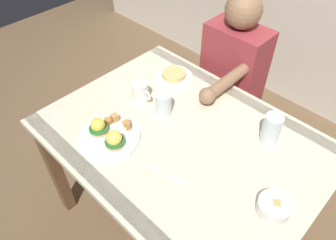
{
  "coord_description": "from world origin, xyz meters",
  "views": [
    {
      "loc": [
        0.61,
        -0.72,
        1.77
      ],
      "look_at": [
        -0.09,
        0.0,
        0.78
      ],
      "focal_mm": 34.14,
      "sensor_mm": 36.0,
      "label": 1
    }
  ],
  "objects_px": {
    "water_glass_far": "(163,105)",
    "side_plate": "(174,76)",
    "dining_table": "(181,152)",
    "diner_person": "(230,77)",
    "water_glass_near": "(271,130)",
    "fruit_bowl": "(274,207)",
    "eggs_benedict_plate": "(109,135)",
    "fork": "(168,176)",
    "coffee_mug": "(141,91)"
  },
  "relations": [
    {
      "from": "fork",
      "to": "diner_person",
      "type": "xyz_separation_m",
      "value": [
        -0.27,
        0.8,
        -0.09
      ]
    },
    {
      "from": "dining_table",
      "to": "fruit_bowl",
      "type": "bearing_deg",
      "value": -5.22
    },
    {
      "from": "dining_table",
      "to": "side_plate",
      "type": "height_order",
      "value": "side_plate"
    },
    {
      "from": "dining_table",
      "to": "eggs_benedict_plate",
      "type": "xyz_separation_m",
      "value": [
        -0.22,
        -0.23,
        0.13
      ]
    },
    {
      "from": "coffee_mug",
      "to": "fruit_bowl",
      "type": "bearing_deg",
      "value": -6.16
    },
    {
      "from": "eggs_benedict_plate",
      "to": "diner_person",
      "type": "xyz_separation_m",
      "value": [
        0.05,
        0.83,
        -0.11
      ]
    },
    {
      "from": "eggs_benedict_plate",
      "to": "water_glass_near",
      "type": "xyz_separation_m",
      "value": [
        0.5,
        0.48,
        0.04
      ]
    },
    {
      "from": "dining_table",
      "to": "coffee_mug",
      "type": "height_order",
      "value": "coffee_mug"
    },
    {
      "from": "eggs_benedict_plate",
      "to": "side_plate",
      "type": "xyz_separation_m",
      "value": [
        -0.1,
        0.51,
        -0.01
      ]
    },
    {
      "from": "water_glass_far",
      "to": "side_plate",
      "type": "xyz_separation_m",
      "value": [
        -0.15,
        0.23,
        -0.04
      ]
    },
    {
      "from": "fork",
      "to": "side_plate",
      "type": "relative_size",
      "value": 0.78
    },
    {
      "from": "water_glass_near",
      "to": "side_plate",
      "type": "distance_m",
      "value": 0.6
    },
    {
      "from": "side_plate",
      "to": "diner_person",
      "type": "bearing_deg",
      "value": 65.59
    },
    {
      "from": "dining_table",
      "to": "fork",
      "type": "relative_size",
      "value": 7.72
    },
    {
      "from": "diner_person",
      "to": "eggs_benedict_plate",
      "type": "bearing_deg",
      "value": -93.18
    },
    {
      "from": "coffee_mug",
      "to": "water_glass_near",
      "type": "relative_size",
      "value": 0.81
    },
    {
      "from": "eggs_benedict_plate",
      "to": "diner_person",
      "type": "bearing_deg",
      "value": 86.82
    },
    {
      "from": "fruit_bowl",
      "to": "diner_person",
      "type": "height_order",
      "value": "diner_person"
    },
    {
      "from": "eggs_benedict_plate",
      "to": "coffee_mug",
      "type": "xyz_separation_m",
      "value": [
        -0.1,
        0.27,
        0.03
      ]
    },
    {
      "from": "dining_table",
      "to": "water_glass_near",
      "type": "distance_m",
      "value": 0.41
    },
    {
      "from": "eggs_benedict_plate",
      "to": "diner_person",
      "type": "distance_m",
      "value": 0.84
    },
    {
      "from": "eggs_benedict_plate",
      "to": "side_plate",
      "type": "height_order",
      "value": "eggs_benedict_plate"
    },
    {
      "from": "side_plate",
      "to": "water_glass_near",
      "type": "bearing_deg",
      "value": -3.47
    },
    {
      "from": "coffee_mug",
      "to": "diner_person",
      "type": "distance_m",
      "value": 0.59
    },
    {
      "from": "eggs_benedict_plate",
      "to": "coffee_mug",
      "type": "relative_size",
      "value": 2.43
    },
    {
      "from": "fruit_bowl",
      "to": "dining_table",
      "type": "bearing_deg",
      "value": 174.78
    },
    {
      "from": "water_glass_far",
      "to": "diner_person",
      "type": "height_order",
      "value": "diner_person"
    },
    {
      "from": "eggs_benedict_plate",
      "to": "fork",
      "type": "relative_size",
      "value": 1.74
    },
    {
      "from": "dining_table",
      "to": "water_glass_near",
      "type": "height_order",
      "value": "water_glass_near"
    },
    {
      "from": "fruit_bowl",
      "to": "water_glass_near",
      "type": "bearing_deg",
      "value": 124.24
    },
    {
      "from": "fruit_bowl",
      "to": "fork",
      "type": "height_order",
      "value": "fruit_bowl"
    },
    {
      "from": "water_glass_far",
      "to": "side_plate",
      "type": "height_order",
      "value": "water_glass_far"
    },
    {
      "from": "fruit_bowl",
      "to": "water_glass_far",
      "type": "xyz_separation_m",
      "value": [
        -0.64,
        0.09,
        0.02
      ]
    },
    {
      "from": "water_glass_near",
      "to": "side_plate",
      "type": "relative_size",
      "value": 0.69
    },
    {
      "from": "diner_person",
      "to": "water_glass_near",
      "type": "bearing_deg",
      "value": -38.44
    },
    {
      "from": "coffee_mug",
      "to": "fork",
      "type": "relative_size",
      "value": 0.72
    },
    {
      "from": "dining_table",
      "to": "water_glass_near",
      "type": "relative_size",
      "value": 8.69
    },
    {
      "from": "dining_table",
      "to": "diner_person",
      "type": "distance_m",
      "value": 0.62
    },
    {
      "from": "fruit_bowl",
      "to": "coffee_mug",
      "type": "distance_m",
      "value": 0.79
    },
    {
      "from": "dining_table",
      "to": "diner_person",
      "type": "relative_size",
      "value": 1.05
    },
    {
      "from": "fruit_bowl",
      "to": "water_glass_near",
      "type": "relative_size",
      "value": 0.87
    },
    {
      "from": "eggs_benedict_plate",
      "to": "water_glass_far",
      "type": "height_order",
      "value": "water_glass_far"
    },
    {
      "from": "fruit_bowl",
      "to": "coffee_mug",
      "type": "relative_size",
      "value": 1.08
    },
    {
      "from": "dining_table",
      "to": "side_plate",
      "type": "xyz_separation_m",
      "value": [
        -0.32,
        0.28,
        0.12
      ]
    },
    {
      "from": "water_glass_near",
      "to": "diner_person",
      "type": "relative_size",
      "value": 0.12
    },
    {
      "from": "fruit_bowl",
      "to": "eggs_benedict_plate",
      "type": "bearing_deg",
      "value": -164.71
    },
    {
      "from": "water_glass_far",
      "to": "diner_person",
      "type": "xyz_separation_m",
      "value": [
        -0.0,
        0.55,
        -0.14
      ]
    },
    {
      "from": "fork",
      "to": "fruit_bowl",
      "type": "bearing_deg",
      "value": 22.13
    },
    {
      "from": "water_glass_near",
      "to": "side_plate",
      "type": "height_order",
      "value": "water_glass_near"
    },
    {
      "from": "eggs_benedict_plate",
      "to": "diner_person",
      "type": "relative_size",
      "value": 0.24
    }
  ]
}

